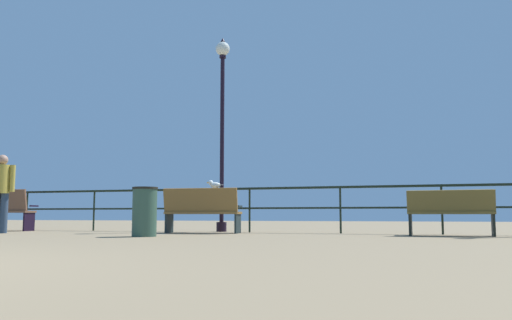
{
  "coord_description": "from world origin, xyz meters",
  "views": [
    {
      "loc": [
        4.62,
        -1.94,
        0.39
      ],
      "look_at": [
        1.32,
        8.48,
        1.55
      ],
      "focal_mm": 36.11,
      "sensor_mm": 36.0,
      "label": 1
    }
  ],
  "objects_px": {
    "bench_far_left": "(3,208)",
    "trash_bin": "(145,212)",
    "bench_near_right": "(450,210)",
    "seagull_on_rail": "(214,184)",
    "bench_near_left": "(202,209)",
    "lamppost_center": "(222,108)",
    "person_by_bench": "(1,188)"
  },
  "relations": [
    {
      "from": "seagull_on_rail",
      "to": "trash_bin",
      "type": "height_order",
      "value": "seagull_on_rail"
    },
    {
      "from": "bench_near_right",
      "to": "lamppost_center",
      "type": "height_order",
      "value": "lamppost_center"
    },
    {
      "from": "bench_near_left",
      "to": "bench_near_right",
      "type": "xyz_separation_m",
      "value": [
        4.95,
        0.01,
        -0.05
      ]
    },
    {
      "from": "bench_near_left",
      "to": "trash_bin",
      "type": "height_order",
      "value": "bench_near_left"
    },
    {
      "from": "bench_near_right",
      "to": "bench_far_left",
      "type": "bearing_deg",
      "value": -179.96
    },
    {
      "from": "bench_far_left",
      "to": "lamppost_center",
      "type": "bearing_deg",
      "value": 11.63
    },
    {
      "from": "bench_near_left",
      "to": "bench_near_right",
      "type": "bearing_deg",
      "value": 0.13
    },
    {
      "from": "bench_near_right",
      "to": "seagull_on_rail",
      "type": "xyz_separation_m",
      "value": [
        -5.0,
        0.81,
        0.61
      ]
    },
    {
      "from": "bench_far_left",
      "to": "lamppost_center",
      "type": "relative_size",
      "value": 0.31
    },
    {
      "from": "lamppost_center",
      "to": "seagull_on_rail",
      "type": "bearing_deg",
      "value": -105.05
    },
    {
      "from": "person_by_bench",
      "to": "bench_near_left",
      "type": "bearing_deg",
      "value": 17.63
    },
    {
      "from": "bench_near_right",
      "to": "seagull_on_rail",
      "type": "bearing_deg",
      "value": 170.84
    },
    {
      "from": "lamppost_center",
      "to": "bench_near_right",
      "type": "bearing_deg",
      "value": -12.33
    },
    {
      "from": "bench_far_left",
      "to": "bench_near_left",
      "type": "relative_size",
      "value": 0.87
    },
    {
      "from": "seagull_on_rail",
      "to": "bench_near_right",
      "type": "bearing_deg",
      "value": -9.16
    },
    {
      "from": "bench_far_left",
      "to": "person_by_bench",
      "type": "relative_size",
      "value": 0.86
    },
    {
      "from": "bench_far_left",
      "to": "trash_bin",
      "type": "xyz_separation_m",
      "value": [
        4.93,
        -1.87,
        -0.1
      ]
    },
    {
      "from": "bench_near_right",
      "to": "trash_bin",
      "type": "height_order",
      "value": "trash_bin"
    },
    {
      "from": "bench_near_left",
      "to": "bench_near_right",
      "type": "height_order",
      "value": "bench_near_left"
    },
    {
      "from": "lamppost_center",
      "to": "seagull_on_rail",
      "type": "height_order",
      "value": "lamppost_center"
    },
    {
      "from": "seagull_on_rail",
      "to": "trash_bin",
      "type": "bearing_deg",
      "value": -95.41
    },
    {
      "from": "bench_near_left",
      "to": "lamppost_center",
      "type": "bearing_deg",
      "value": 88.57
    },
    {
      "from": "lamppost_center",
      "to": "seagull_on_rail",
      "type": "distance_m",
      "value": 1.85
    },
    {
      "from": "bench_near_right",
      "to": "seagull_on_rail",
      "type": "height_order",
      "value": "seagull_on_rail"
    },
    {
      "from": "bench_near_left",
      "to": "person_by_bench",
      "type": "bearing_deg",
      "value": -162.37
    },
    {
      "from": "person_by_bench",
      "to": "bench_near_right",
      "type": "bearing_deg",
      "value": 8.24
    },
    {
      "from": "seagull_on_rail",
      "to": "trash_bin",
      "type": "distance_m",
      "value": 2.76
    },
    {
      "from": "person_by_bench",
      "to": "bench_far_left",
      "type": "bearing_deg",
      "value": 131.6
    },
    {
      "from": "bench_near_right",
      "to": "trash_bin",
      "type": "xyz_separation_m",
      "value": [
        -5.25,
        -1.87,
        -0.02
      ]
    },
    {
      "from": "bench_near_right",
      "to": "trash_bin",
      "type": "relative_size",
      "value": 1.73
    },
    {
      "from": "bench_near_left",
      "to": "seagull_on_rail",
      "type": "xyz_separation_m",
      "value": [
        -0.05,
        0.82,
        0.56
      ]
    },
    {
      "from": "bench_near_right",
      "to": "person_by_bench",
      "type": "distance_m",
      "value": 9.14
    }
  ]
}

